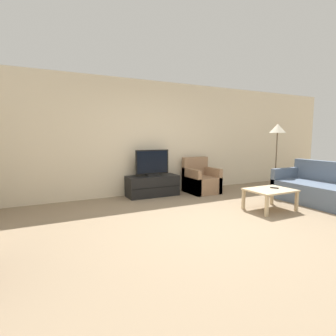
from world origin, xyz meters
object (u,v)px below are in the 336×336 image
Objects in this scene: tv_stand at (152,186)px; coffee_table at (270,192)px; remote at (274,188)px; tv at (152,164)px; floor_lamp at (277,132)px; armchair at (201,181)px; couch at (333,192)px.

coffee_table is at bearing -54.27° from tv_stand.
coffee_table is 5.62× the size of remote.
tv_stand reaches higher than coffee_table.
tv reaches higher than remote.
floor_lamp is (1.30, 1.13, 1.09)m from remote.
floor_lamp is (2.95, -0.95, 1.26)m from tv_stand.
armchair is 2.24m from floor_lamp.
floor_lamp reaches higher than remote.
armchair is 0.39× the size of couch.
couch is (1.21, -0.37, -0.13)m from remote.
couch is at bearing -54.44° from armchair.
armchair is 5.76× the size of remote.
tv is at bearing 125.76° from coffee_table.
coffee_table is 0.38× the size of couch.
tv_stand is 1.48× the size of tv.
tv is 0.96× the size of coffee_table.
tv is (0.00, -0.00, 0.52)m from tv_stand.
armchair is 0.51× the size of floor_lamp.
remote is at bearing 8.37° from coffee_table.
remote is (0.14, 0.02, 0.06)m from coffee_table.
tv_stand is 2.66m from remote.
armchair reaches higher than remote.
coffee_table is (1.51, -2.09, -0.41)m from tv.
armchair is at bearing 155.86° from floor_lamp.
remote is (0.42, -1.90, 0.13)m from armchair.
coffee_table is 0.15m from remote.
floor_lamp reaches higher than couch.
couch is 1.30× the size of floor_lamp.
tv is at bearing 98.84° from remote.
floor_lamp reaches higher than coffee_table.
tv_stand is 1.24m from armchair.
tv is 1.33m from armchair.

